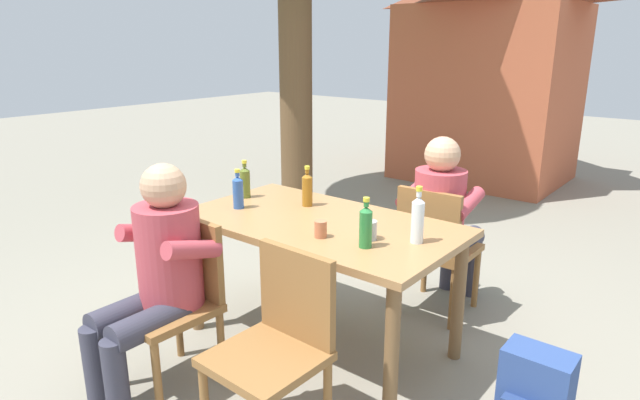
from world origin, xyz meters
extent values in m
plane|color=gray|center=(0.00, 0.00, 0.00)|extent=(24.00, 24.00, 0.00)
cube|color=#A37547|center=(0.00, 0.00, 0.75)|extent=(1.56, 0.87, 0.04)
cylinder|color=brown|center=(-0.70, -0.35, 0.36)|extent=(0.07, 0.07, 0.73)
cylinder|color=brown|center=(0.70, -0.35, 0.36)|extent=(0.07, 0.07, 0.73)
cylinder|color=brown|center=(-0.70, 0.35, 0.36)|extent=(0.07, 0.07, 0.73)
cylinder|color=brown|center=(0.70, 0.35, 0.36)|extent=(0.07, 0.07, 0.73)
cube|color=olive|center=(0.35, 0.81, 0.43)|extent=(0.45, 0.45, 0.04)
cube|color=olive|center=(0.36, 0.61, 0.66)|extent=(0.42, 0.05, 0.42)
cylinder|color=olive|center=(0.54, 1.01, 0.21)|extent=(0.04, 0.04, 0.41)
cylinder|color=olive|center=(0.16, 1.00, 0.21)|extent=(0.04, 0.04, 0.41)
cylinder|color=olive|center=(0.55, 0.63, 0.21)|extent=(0.04, 0.04, 0.41)
cylinder|color=olive|center=(0.17, 0.62, 0.21)|extent=(0.04, 0.04, 0.41)
cube|color=olive|center=(-0.35, -0.81, 0.43)|extent=(0.46, 0.46, 0.04)
cube|color=olive|center=(-0.34, -0.61, 0.66)|extent=(0.42, 0.06, 0.42)
cylinder|color=olive|center=(-0.55, -0.99, 0.21)|extent=(0.04, 0.04, 0.41)
cylinder|color=olive|center=(-0.17, -1.01, 0.21)|extent=(0.04, 0.04, 0.41)
cylinder|color=olive|center=(-0.53, -0.61, 0.21)|extent=(0.04, 0.04, 0.41)
cylinder|color=olive|center=(-0.15, -0.63, 0.21)|extent=(0.04, 0.04, 0.41)
cube|color=olive|center=(0.35, -0.81, 0.43)|extent=(0.45, 0.45, 0.04)
cube|color=olive|center=(0.36, -0.61, 0.66)|extent=(0.42, 0.05, 0.42)
cylinder|color=olive|center=(0.17, -0.62, 0.21)|extent=(0.04, 0.04, 0.41)
cylinder|color=#B7424C|center=(0.35, 0.76, 0.71)|extent=(0.32, 0.32, 0.52)
sphere|color=tan|center=(0.35, 0.76, 1.07)|extent=(0.22, 0.22, 0.22)
cylinder|color=#383847|center=(0.44, 0.96, 0.45)|extent=(0.14, 0.40, 0.14)
cylinder|color=#383847|center=(0.44, 1.16, 0.23)|extent=(0.11, 0.11, 0.45)
cylinder|color=#B7424C|center=(0.54, 0.76, 0.79)|extent=(0.09, 0.31, 0.16)
cylinder|color=#383847|center=(0.26, 0.96, 0.45)|extent=(0.14, 0.40, 0.14)
cylinder|color=#383847|center=(0.26, 1.16, 0.23)|extent=(0.11, 0.11, 0.45)
cylinder|color=#B7424C|center=(0.16, 0.76, 0.79)|extent=(0.09, 0.31, 0.16)
cylinder|color=#B7424C|center=(-0.35, -0.76, 0.71)|extent=(0.32, 0.32, 0.52)
sphere|color=tan|center=(-0.35, -0.76, 1.07)|extent=(0.22, 0.22, 0.22)
cylinder|color=#383847|center=(-0.44, -0.96, 0.45)|extent=(0.14, 0.40, 0.14)
cylinder|color=#383847|center=(-0.44, -1.16, 0.23)|extent=(0.11, 0.11, 0.45)
cylinder|color=#B7424C|center=(-0.54, -0.76, 0.79)|extent=(0.09, 0.31, 0.16)
cylinder|color=#383847|center=(-0.26, -0.96, 0.45)|extent=(0.14, 0.40, 0.14)
cylinder|color=#383847|center=(-0.26, -1.16, 0.23)|extent=(0.11, 0.11, 0.45)
cylinder|color=#B7424C|center=(-0.16, -0.76, 0.79)|extent=(0.09, 0.31, 0.16)
cylinder|color=#566623|center=(-0.67, 0.07, 0.86)|extent=(0.06, 0.06, 0.18)
cone|color=#566623|center=(-0.67, 0.07, 0.96)|extent=(0.06, 0.06, 0.02)
cylinder|color=#566623|center=(-0.67, 0.07, 0.98)|extent=(0.03, 0.03, 0.02)
cylinder|color=yellow|center=(-0.67, 0.07, 1.00)|extent=(0.03, 0.03, 0.02)
cylinder|color=#2D56A3|center=(-0.53, -0.12, 0.85)|extent=(0.06, 0.06, 0.17)
cone|color=#2D56A3|center=(-0.53, -0.12, 0.95)|extent=(0.06, 0.06, 0.02)
cylinder|color=#2D56A3|center=(-0.53, -0.12, 0.98)|extent=(0.03, 0.03, 0.02)
cylinder|color=yellow|center=(-0.53, -0.12, 1.00)|extent=(0.03, 0.03, 0.02)
cylinder|color=#996019|center=(-0.24, 0.17, 0.86)|extent=(0.06, 0.06, 0.18)
cone|color=#996019|center=(-0.24, 0.17, 0.96)|extent=(0.06, 0.06, 0.02)
cylinder|color=#996019|center=(-0.24, 0.17, 0.98)|extent=(0.03, 0.03, 0.02)
cylinder|color=yellow|center=(-0.24, 0.17, 1.01)|extent=(0.03, 0.03, 0.02)
cylinder|color=white|center=(0.59, 0.03, 0.87)|extent=(0.06, 0.06, 0.21)
cone|color=white|center=(0.59, 0.03, 0.99)|extent=(0.06, 0.06, 0.03)
cylinder|color=white|center=(0.59, 0.03, 1.02)|extent=(0.03, 0.03, 0.03)
cylinder|color=yellow|center=(0.59, 0.03, 1.05)|extent=(0.03, 0.03, 0.02)
cylinder|color=#287A38|center=(0.43, -0.18, 0.86)|extent=(0.06, 0.06, 0.18)
cone|color=#287A38|center=(0.43, -0.18, 0.96)|extent=(0.06, 0.06, 0.03)
cylinder|color=#287A38|center=(0.43, -0.18, 0.99)|extent=(0.03, 0.03, 0.03)
cylinder|color=yellow|center=(0.43, -0.18, 1.01)|extent=(0.03, 0.03, 0.02)
cylinder|color=#B2B7BC|center=(0.38, -0.08, 0.82)|extent=(0.08, 0.08, 0.10)
cylinder|color=#BC6B47|center=(0.17, -0.21, 0.81)|extent=(0.06, 0.06, 0.09)
cube|color=#2D4784|center=(1.25, -0.01, 0.21)|extent=(0.30, 0.18, 0.42)
cylinder|color=brown|center=(-1.94, 2.02, 1.48)|extent=(0.34, 0.34, 2.95)
cube|color=#B25638|center=(-0.90, 4.54, 1.09)|extent=(1.99, 1.59, 2.17)
camera|label=1|loc=(1.80, -2.24, 1.73)|focal=30.26mm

